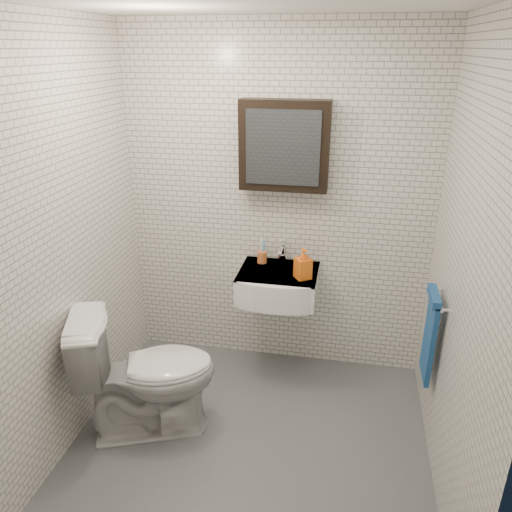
{
  "coord_description": "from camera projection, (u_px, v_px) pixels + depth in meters",
  "views": [
    {
      "loc": [
        0.51,
        -2.39,
        2.32
      ],
      "look_at": [
        -0.05,
        0.45,
        1.09
      ],
      "focal_mm": 35.0,
      "sensor_mm": 36.0,
      "label": 1
    }
  ],
  "objects": [
    {
      "name": "room_shell",
      "position": [
        248.0,
        223.0,
        2.59
      ],
      "size": [
        2.22,
        2.02,
        2.51
      ],
      "color": "silver",
      "rests_on": "ground"
    },
    {
      "name": "mirror_cabinet",
      "position": [
        284.0,
        146.0,
        3.32
      ],
      "size": [
        0.6,
        0.15,
        0.6
      ],
      "color": "black",
      "rests_on": "room_shell"
    },
    {
      "name": "faucet",
      "position": [
        282.0,
        254.0,
        3.63
      ],
      "size": [
        0.06,
        0.2,
        0.15
      ],
      "color": "silver",
      "rests_on": "washbasin"
    },
    {
      "name": "ground",
      "position": [
        250.0,
        442.0,
        3.16
      ],
      "size": [
        2.2,
        2.0,
        0.01
      ],
      "primitive_type": "cube",
      "color": "#52565B",
      "rests_on": "ground"
    },
    {
      "name": "towel_rail",
      "position": [
        430.0,
        332.0,
        3.01
      ],
      "size": [
        0.09,
        0.3,
        0.58
      ],
      "color": "silver",
      "rests_on": "room_shell"
    },
    {
      "name": "toilet",
      "position": [
        147.0,
        372.0,
        3.12
      ],
      "size": [
        0.96,
        0.75,
        0.86
      ],
      "primitive_type": "imported",
      "rotation": [
        0.0,
        0.0,
        1.94
      ],
      "color": "silver",
      "rests_on": "ground"
    },
    {
      "name": "toothbrush_cup",
      "position": [
        262.0,
        256.0,
        3.64
      ],
      "size": [
        0.09,
        0.09,
        0.19
      ],
      "rotation": [
        0.0,
        0.0,
        -0.24
      ],
      "color": "#C16430",
      "rests_on": "washbasin"
    },
    {
      "name": "washbasin",
      "position": [
        277.0,
        285.0,
        3.52
      ],
      "size": [
        0.55,
        0.5,
        0.2
      ],
      "color": "white",
      "rests_on": "room_shell"
    },
    {
      "name": "soap_bottle",
      "position": [
        303.0,
        264.0,
        3.37
      ],
      "size": [
        0.14,
        0.14,
        0.22
      ],
      "primitive_type": "imported",
      "rotation": [
        0.0,
        0.0,
        0.59
      ],
      "color": "orange",
      "rests_on": "washbasin"
    }
  ]
}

